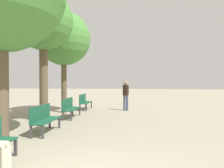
{
  "coord_description": "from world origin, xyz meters",
  "views": [
    {
      "loc": [
        0.89,
        -3.21,
        1.73
      ],
      "look_at": [
        -0.04,
        5.51,
        1.58
      ],
      "focal_mm": 35.0,
      "sensor_mm": 36.0,
      "label": 1
    }
  ],
  "objects_px": {
    "bench_row_2": "(70,107)",
    "tree_row_2": "(64,39)",
    "bench_row_3": "(84,101)",
    "tree_row_1": "(43,22)",
    "bench_row_1": "(44,117)",
    "pedestrian_near": "(126,93)"
  },
  "relations": [
    {
      "from": "bench_row_2",
      "to": "tree_row_1",
      "type": "xyz_separation_m",
      "value": [
        -0.79,
        -1.06,
        3.63
      ]
    },
    {
      "from": "bench_row_2",
      "to": "tree_row_1",
      "type": "relative_size",
      "value": 0.28
    },
    {
      "from": "tree_row_2",
      "to": "bench_row_3",
      "type": "bearing_deg",
      "value": 59.67
    },
    {
      "from": "bench_row_1",
      "to": "bench_row_3",
      "type": "xyz_separation_m",
      "value": [
        0.0,
        5.78,
        0.0
      ]
    },
    {
      "from": "bench_row_3",
      "to": "tree_row_1",
      "type": "height_order",
      "value": "tree_row_1"
    },
    {
      "from": "bench_row_3",
      "to": "tree_row_2",
      "type": "relative_size",
      "value": 0.28
    },
    {
      "from": "bench_row_2",
      "to": "bench_row_3",
      "type": "xyz_separation_m",
      "value": [
        0.0,
        2.89,
        0.0
      ]
    },
    {
      "from": "bench_row_1",
      "to": "tree_row_2",
      "type": "relative_size",
      "value": 0.28
    },
    {
      "from": "bench_row_1",
      "to": "tree_row_1",
      "type": "distance_m",
      "value": 4.14
    },
    {
      "from": "bench_row_1",
      "to": "tree_row_2",
      "type": "height_order",
      "value": "tree_row_2"
    },
    {
      "from": "bench_row_2",
      "to": "tree_row_2",
      "type": "xyz_separation_m",
      "value": [
        -0.79,
        1.54,
        3.41
      ]
    },
    {
      "from": "tree_row_2",
      "to": "tree_row_1",
      "type": "bearing_deg",
      "value": -90.0
    },
    {
      "from": "bench_row_2",
      "to": "tree_row_2",
      "type": "relative_size",
      "value": 0.28
    },
    {
      "from": "bench_row_1",
      "to": "pedestrian_near",
      "type": "distance_m",
      "value": 6.1
    },
    {
      "from": "tree_row_1",
      "to": "pedestrian_near",
      "type": "height_order",
      "value": "tree_row_1"
    },
    {
      "from": "bench_row_1",
      "to": "tree_row_1",
      "type": "height_order",
      "value": "tree_row_1"
    },
    {
      "from": "bench_row_3",
      "to": "tree_row_1",
      "type": "distance_m",
      "value": 5.42
    },
    {
      "from": "bench_row_2",
      "to": "tree_row_2",
      "type": "distance_m",
      "value": 3.82
    },
    {
      "from": "bench_row_1",
      "to": "bench_row_3",
      "type": "distance_m",
      "value": 5.78
    },
    {
      "from": "bench_row_1",
      "to": "pedestrian_near",
      "type": "relative_size",
      "value": 0.89
    },
    {
      "from": "bench_row_1",
      "to": "bench_row_3",
      "type": "height_order",
      "value": "same"
    },
    {
      "from": "bench_row_3",
      "to": "tree_row_2",
      "type": "distance_m",
      "value": 3.75
    }
  ]
}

